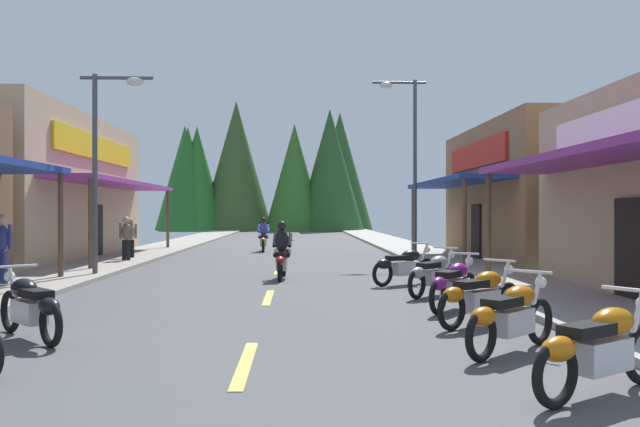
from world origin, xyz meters
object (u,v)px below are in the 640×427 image
rider_cruising_lead (282,255)px  pedestrian_browsing (126,236)px  rider_cruising_trailing (263,237)px  motorcycle_parked_right_2 (480,295)px  motorcycle_parked_right_3 (453,284)px  streetlamp_right (408,145)px  motorcycle_parked_right_1 (511,315)px  motorcycle_parked_right_4 (434,273)px  motorcycle_parked_left_2 (30,306)px  pedestrian_by_shop (130,237)px  streetlamp_left (106,144)px  motorcycle_parked_right_0 (600,347)px  pedestrian_waiting (2,245)px  motorcycle_parked_right_5 (404,265)px

rider_cruising_lead → pedestrian_browsing: bearing=48.9°
rider_cruising_trailing → motorcycle_parked_right_2: bearing=-169.0°
motorcycle_parked_right_3 → rider_cruising_lead: (-3.33, 5.57, 0.17)m
streetlamp_right → pedestrian_browsing: size_ratio=4.08×
motorcycle_parked_right_1 → motorcycle_parked_right_4: bearing=45.4°
motorcycle_parked_right_1 → motorcycle_parked_left_2: bearing=128.1°
motorcycle_parked_right_2 → pedestrian_by_shop: size_ratio=1.11×
pedestrian_by_shop → pedestrian_browsing: size_ratio=0.95×
streetlamp_left → pedestrian_browsing: (-0.75, 4.86, -2.75)m
motorcycle_parked_right_0 → motorcycle_parked_right_4: (-0.05, 7.58, 0.00)m
streetlamp_left → pedestrian_waiting: 4.02m
motorcycle_parked_right_3 → motorcycle_parked_left_2: (-6.70, -2.59, 0.00)m
streetlamp_left → motorcycle_parked_left_2: size_ratio=3.44×
rider_cruising_trailing → pedestrian_browsing: (-4.45, -6.68, 0.30)m
pedestrian_by_shop → rider_cruising_trailing: bearing=92.0°
motorcycle_parked_right_0 → motorcycle_parked_right_5: (-0.34, 9.70, 0.00)m
rider_cruising_trailing → motorcycle_parked_right_5: bearing=-164.7°
motorcycle_parked_right_4 → pedestrian_by_shop: (-9.17, 10.20, 0.41)m
motorcycle_parked_right_5 → motorcycle_parked_right_2: bearing=-121.7°
streetlamp_left → motorcycle_parked_right_1: bearing=-50.4°
motorcycle_parked_right_2 → motorcycle_parked_right_3: size_ratio=0.97×
motorcycle_parked_right_3 → motorcycle_parked_right_2: bearing=-143.4°
motorcycle_parked_left_2 → pedestrian_browsing: size_ratio=0.99×
motorcycle_parked_left_2 → pedestrian_by_shop: pedestrian_by_shop is taller
streetlamp_left → pedestrian_by_shop: (-0.92, 6.09, -2.80)m
motorcycle_parked_left_2 → pedestrian_waiting: size_ratio=0.93×
rider_cruising_lead → rider_cruising_trailing: bearing=8.2°
motorcycle_parked_right_3 → pedestrian_by_shop: 15.22m
motorcycle_parked_right_5 → streetlamp_right: bearing=45.4°
motorcycle_parked_right_2 → motorcycle_parked_right_5: bearing=54.4°
motorcycle_parked_right_0 → motorcycle_parked_right_3: same height
motorcycle_parked_right_3 → motorcycle_parked_left_2: same height
motorcycle_parked_right_3 → pedestrian_by_shop: pedestrian_by_shop is taller
motorcycle_parked_right_5 → rider_cruising_trailing: (-4.25, 13.52, 0.17)m
rider_cruising_lead → motorcycle_parked_right_3: bearing=-146.4°
pedestrian_waiting → pedestrian_browsing: bearing=-167.6°
motorcycle_parked_right_1 → motorcycle_parked_right_2: (0.16, 2.01, 0.00)m
motorcycle_parked_right_3 → pedestrian_browsing: size_ratio=1.09×
streetlamp_left → motorcycle_parked_right_5: streetlamp_left is taller
motorcycle_parked_right_2 → pedestrian_waiting: pedestrian_waiting is taller
rider_cruising_lead → motorcycle_parked_left_2: bearing=160.3°
streetlamp_left → motorcycle_parked_right_3: bearing=-36.6°
streetlamp_left → streetlamp_right: streetlamp_right is taller
pedestrian_browsing → motorcycle_parked_left_2: bearing=30.7°
streetlamp_left → motorcycle_parked_right_0: (8.30, -11.69, -3.21)m
streetlamp_left → motorcycle_parked_right_5: size_ratio=3.08×
streetlamp_left → streetlamp_right: (9.38, 5.91, 0.62)m
rider_cruising_trailing → pedestrian_browsing: bearing=144.2°
pedestrian_by_shop → streetlamp_right: bearing=41.3°
pedestrian_browsing → pedestrian_waiting: pedestrian_waiting is taller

